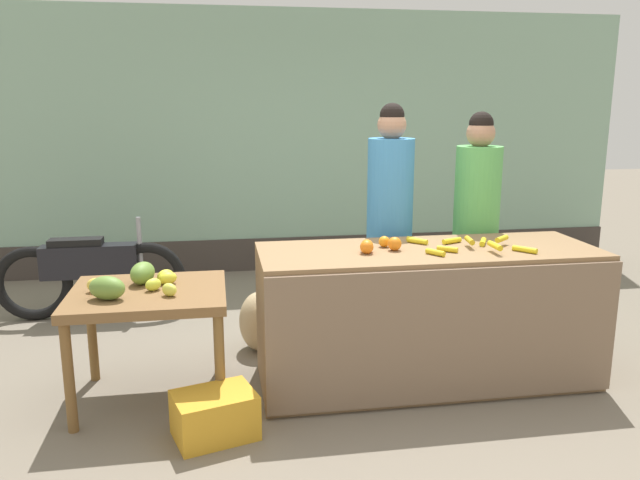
{
  "coord_description": "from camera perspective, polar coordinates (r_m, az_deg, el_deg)",
  "views": [
    {
      "loc": [
        -0.86,
        -3.79,
        1.85
      ],
      "look_at": [
        -0.21,
        0.15,
        0.96
      ],
      "focal_mm": 35.11,
      "sensor_mm": 36.0,
      "label": 1
    }
  ],
  "objects": [
    {
      "name": "mango_papaya_pile",
      "position": [
        3.97,
        -16.85,
        -3.62
      ],
      "size": [
        0.56,
        0.53,
        0.14
      ],
      "color": "#E7CB49",
      "rests_on": "side_table_wooden"
    },
    {
      "name": "produce_crate",
      "position": [
        3.68,
        -9.58,
        -15.46
      ],
      "size": [
        0.51,
        0.43,
        0.26
      ],
      "primitive_type": "cube",
      "rotation": [
        0.0,
        0.0,
        0.29
      ],
      "color": "gold",
      "rests_on": "ground"
    },
    {
      "name": "banana_bunch_pile",
      "position": [
        4.19,
        13.07,
        -0.35
      ],
      "size": [
        0.72,
        0.52,
        0.07
      ],
      "color": "gold",
      "rests_on": "fruit_stall_counter"
    },
    {
      "name": "vendor_woman_blue_shirt",
      "position": [
        4.69,
        6.34,
        1.16
      ],
      "size": [
        0.34,
        0.34,
        1.84
      ],
      "color": "#33333D",
      "rests_on": "ground"
    },
    {
      "name": "ground_plane",
      "position": [
        4.3,
        3.11,
        -12.9
      ],
      "size": [
        24.0,
        24.0,
        0.0
      ],
      "primitive_type": "plane",
      "color": "#756B5B"
    },
    {
      "name": "parked_motorcycle",
      "position": [
        5.75,
        -20.2,
        -2.8
      ],
      "size": [
        1.6,
        0.18,
        0.88
      ],
      "color": "black",
      "rests_on": "ground"
    },
    {
      "name": "side_table_wooden",
      "position": [
        4.0,
        -15.34,
        -5.7
      ],
      "size": [
        0.94,
        0.79,
        0.72
      ],
      "color": "brown",
      "rests_on": "ground"
    },
    {
      "name": "market_wall_back",
      "position": [
        6.96,
        -2.35,
        8.61
      ],
      "size": [
        7.44,
        0.23,
        2.8
      ],
      "color": "#8CB299",
      "rests_on": "ground"
    },
    {
      "name": "orange_pile",
      "position": [
        4.01,
        5.37,
        -0.43
      ],
      "size": [
        0.28,
        0.24,
        0.09
      ],
      "color": "orange",
      "rests_on": "fruit_stall_counter"
    },
    {
      "name": "fruit_stall_counter",
      "position": [
        4.24,
        9.72,
        -6.8
      ],
      "size": [
        2.21,
        0.8,
        0.91
      ],
      "color": "olive",
      "rests_on": "ground"
    },
    {
      "name": "vendor_woman_green_shirt",
      "position": [
        4.88,
        13.98,
        0.9
      ],
      "size": [
        0.34,
        0.34,
        1.77
      ],
      "color": "#33333D",
      "rests_on": "ground"
    },
    {
      "name": "produce_sack",
      "position": [
        4.77,
        -5.56,
        -7.39
      ],
      "size": [
        0.31,
        0.37,
        0.45
      ],
      "primitive_type": "ellipsoid",
      "rotation": [
        0.0,
        0.0,
        1.6
      ],
      "color": "tan",
      "rests_on": "ground"
    }
  ]
}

